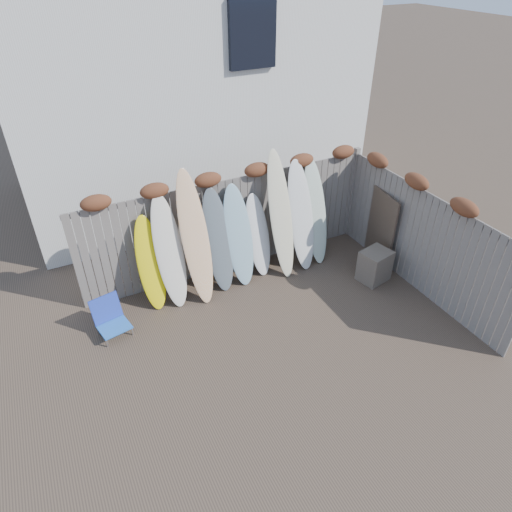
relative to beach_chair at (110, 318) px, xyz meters
name	(u,v)px	position (x,y,z in m)	size (l,w,h in m)	color
ground	(287,338)	(2.66, -1.54, -0.31)	(80.00, 80.00, 0.00)	#493A2D
back_fence	(232,217)	(2.72, 0.85, 0.87)	(6.05, 0.28, 2.24)	slate
right_fence	(421,235)	(5.65, -1.29, 0.83)	(0.28, 4.40, 2.24)	slate
house	(177,66)	(3.16, 4.96, 2.89)	(8.50, 5.50, 6.33)	silver
beach_chair	(110,318)	(0.00, 0.00, 0.00)	(0.60, 0.63, 0.68)	blue
wooden_crate	(375,266)	(5.07, -0.85, 0.02)	(0.57, 0.47, 0.66)	brown
lattice_panel	(380,226)	(5.60, -0.24, 0.47)	(0.04, 1.04, 1.56)	#423828
surfboard_0	(151,264)	(0.92, 0.46, 0.56)	(0.47, 0.07, 1.82)	yellow
surfboard_1	(169,252)	(1.28, 0.41, 0.73)	(0.51, 0.07, 2.18)	silver
surfboard_2	(195,239)	(1.77, 0.35, 0.92)	(0.51, 0.07, 2.57)	#FFAF87
surfboard_3	(218,241)	(2.25, 0.45, 0.68)	(0.53, 0.07, 2.06)	#505A62
surfboard_4	(239,236)	(2.68, 0.44, 0.67)	(0.55, 0.07, 2.05)	#84A8B9
surfboard_5	(258,235)	(3.13, 0.51, 0.52)	(0.48, 0.07, 1.73)	silver
surfboard_6	(281,215)	(3.56, 0.38, 0.93)	(0.47, 0.07, 2.60)	beige
surfboard_7	(301,216)	(4.04, 0.39, 0.79)	(0.54, 0.07, 2.30)	silver
surfboard_8	(315,212)	(4.42, 0.43, 0.76)	(0.49, 0.07, 2.24)	beige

